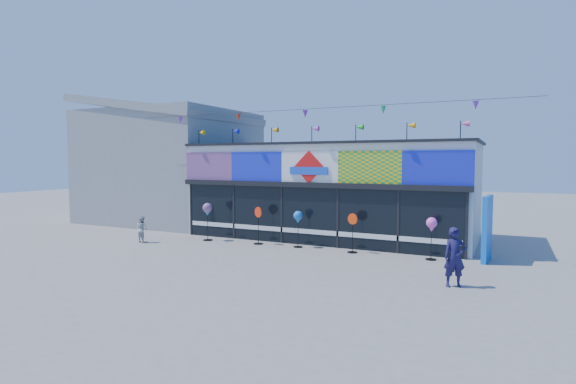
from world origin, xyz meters
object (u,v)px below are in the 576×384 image
Objects in this scene: blue_sign at (487,229)px; child at (142,229)px; spinner_2 at (298,218)px; spinner_0 at (207,211)px; spinner_3 at (352,232)px; spinner_4 at (432,226)px; spinner_1 at (258,224)px; adult_man at (455,257)px.

blue_sign reaches higher than child.
spinner_2 is 1.30× the size of child.
spinner_3 is (6.24, 0.27, -0.50)m from spinner_0.
spinner_0 is 9.00m from spinner_4.
spinner_1 is 6.68m from spinner_4.
spinner_4 is at bearing -162.64° from child.
adult_man is at bearing -71.15° from spinner_4.
spinner_1 is 1.38× the size of child.
spinner_1 is (2.32, 0.22, -0.47)m from spinner_0.
spinner_0 is 1.12× the size of spinner_2.
spinner_1 reaches higher than spinner_4.
spinner_3 reaches higher than child.
spinner_0 is at bearing -178.09° from spinner_4.
spinner_2 is 0.98× the size of spinner_4.
spinner_1 is 0.94× the size of adult_man.
spinner_4 reaches higher than child.
blue_sign is 1.77m from spinner_4.
spinner_4 is at bearing 0.72° from spinner_1.
blue_sign is at bearing 4.26° from spinner_1.
spinner_0 is 0.99× the size of adult_man.
spinner_4 is 0.91× the size of adult_man.
spinner_3 is 0.91× the size of adult_man.
spinner_1 reaches higher than child.
spinner_2 is at bearing 4.58° from spinner_0.
adult_man is 1.46× the size of child.
adult_man is at bearing -177.84° from child.
blue_sign reaches higher than spinner_0.
adult_man reaches higher than spinner_2.
blue_sign is 1.55× the size of spinner_2.
spinner_1 is at bearing -179.25° from spinner_3.
spinner_0 is 2.38m from spinner_1.
spinner_2 is 0.98× the size of spinner_3.
adult_man is at bearing -38.77° from spinner_3.
spinner_4 is (8.99, 0.30, -0.11)m from spinner_0.
child is at bearing -170.72° from spinner_4.
blue_sign is 1.39× the size of spinner_0.
adult_man reaches higher than spinner_0.
spinner_3 is at bearing -165.76° from blue_sign.
spinner_0 is at bearing -177.55° from spinner_3.
spinner_4 reaches higher than spinner_2.
blue_sign is 3.70m from adult_man.
spinner_3 is at bearing -179.32° from spinner_4.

